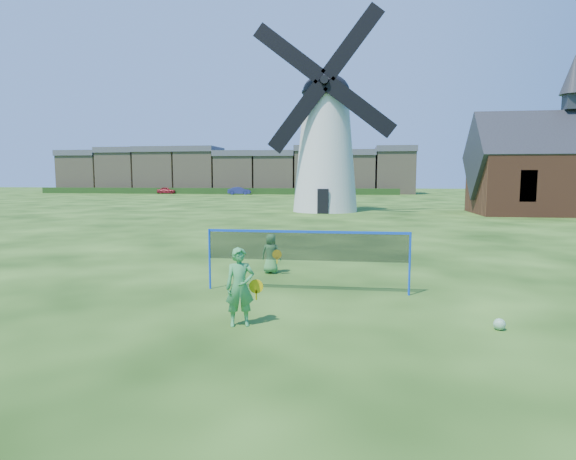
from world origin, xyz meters
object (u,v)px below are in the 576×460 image
(car_right, at_px, (239,191))
(player_girl, at_px, (240,287))
(play_ball, at_px, (499,324))
(windmill, at_px, (326,144))
(chapel, at_px, (568,171))
(player_boy, at_px, (271,253))
(badminton_net, at_px, (307,247))
(car_left, at_px, (167,190))

(car_right, bearing_deg, player_girl, -170.46)
(player_girl, distance_m, play_ball, 4.95)
(windmill, distance_m, chapel, 18.63)
(player_girl, relative_size, play_ball, 6.92)
(player_boy, height_order, play_ball, player_boy)
(player_girl, bearing_deg, play_ball, -13.26)
(play_ball, bearing_deg, badminton_net, 147.88)
(windmill, bearing_deg, player_boy, -89.99)
(car_left, bearing_deg, car_right, -96.24)
(badminton_net, relative_size, player_boy, 4.25)
(badminton_net, bearing_deg, player_boy, 120.72)
(play_ball, bearing_deg, windmill, 99.70)
(badminton_net, xyz_separation_m, car_right, (-17.49, 63.80, -0.53))
(chapel, bearing_deg, play_ball, -114.08)
(windmill, bearing_deg, chapel, -1.88)
(chapel, xyz_separation_m, car_right, (-34.68, 36.50, -2.74))
(chapel, relative_size, car_left, 4.24)
(chapel, distance_m, play_ball, 32.75)
(windmill, height_order, badminton_net, windmill)
(car_right, bearing_deg, badminton_net, -169.02)
(windmill, distance_m, badminton_net, 28.30)
(badminton_net, height_order, car_left, badminton_net)
(player_boy, relative_size, car_right, 0.32)
(windmill, xyz_separation_m, badminton_net, (1.30, -27.91, -4.45))
(player_boy, distance_m, car_left, 70.12)
(play_ball, bearing_deg, car_left, 116.85)
(windmill, relative_size, player_boy, 13.33)
(chapel, height_order, player_girl, chapel)
(windmill, bearing_deg, car_left, 127.76)
(windmill, xyz_separation_m, player_girl, (0.30, -30.78, -4.83))
(player_girl, xyz_separation_m, player_boy, (-0.29, 5.04, -0.17))
(chapel, xyz_separation_m, badminton_net, (-17.19, -27.31, -2.21))
(chapel, height_order, badminton_net, chapel)
(player_boy, bearing_deg, car_left, -59.47)
(player_girl, xyz_separation_m, car_left, (-29.67, 68.71, -0.20))
(player_girl, height_order, car_right, player_girl)
(chapel, bearing_deg, car_left, 141.16)
(windmill, height_order, player_boy, windmill)
(windmill, relative_size, car_left, 4.77)
(car_left, height_order, car_right, car_right)
(chapel, relative_size, car_right, 3.80)
(windmill, height_order, car_right, windmill)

